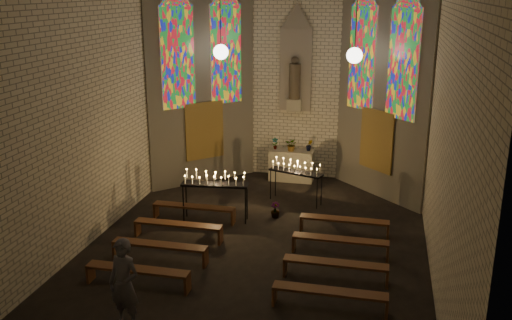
{
  "coord_description": "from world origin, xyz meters",
  "views": [
    {
      "loc": [
        2.77,
        -11.81,
        6.03
      ],
      "look_at": [
        -0.22,
        1.3,
        1.9
      ],
      "focal_mm": 40.0,
      "sensor_mm": 36.0,
      "label": 1
    }
  ],
  "objects_px": {
    "votive_stand_left": "(215,181)",
    "votive_stand_right": "(296,169)",
    "altar": "(291,165)",
    "visitor": "(124,284)",
    "aisle_flower_pot": "(275,210)"
  },
  "relations": [
    {
      "from": "votive_stand_left",
      "to": "votive_stand_right",
      "type": "xyz_separation_m",
      "value": [
        1.87,
        1.79,
        -0.11
      ]
    },
    {
      "from": "altar",
      "to": "votive_stand_right",
      "type": "xyz_separation_m",
      "value": [
        0.44,
        -1.92,
        0.5
      ]
    },
    {
      "from": "votive_stand_left",
      "to": "visitor",
      "type": "relative_size",
      "value": 1.04
    },
    {
      "from": "altar",
      "to": "votive_stand_left",
      "type": "xyz_separation_m",
      "value": [
        -1.43,
        -3.71,
        0.61
      ]
    },
    {
      "from": "votive_stand_left",
      "to": "votive_stand_right",
      "type": "bearing_deg",
      "value": 37.43
    },
    {
      "from": "altar",
      "to": "votive_stand_left",
      "type": "height_order",
      "value": "votive_stand_left"
    },
    {
      "from": "aisle_flower_pot",
      "to": "altar",
      "type": "bearing_deg",
      "value": 91.53
    },
    {
      "from": "aisle_flower_pot",
      "to": "votive_stand_right",
      "type": "distance_m",
      "value": 1.53
    },
    {
      "from": "aisle_flower_pot",
      "to": "votive_stand_left",
      "type": "distance_m",
      "value": 1.85
    },
    {
      "from": "aisle_flower_pot",
      "to": "votive_stand_left",
      "type": "height_order",
      "value": "votive_stand_left"
    },
    {
      "from": "altar",
      "to": "visitor",
      "type": "xyz_separation_m",
      "value": [
        -1.59,
        -8.86,
        0.37
      ]
    },
    {
      "from": "altar",
      "to": "votive_stand_left",
      "type": "distance_m",
      "value": 4.03
    },
    {
      "from": "aisle_flower_pot",
      "to": "visitor",
      "type": "bearing_deg",
      "value": -106.44
    },
    {
      "from": "aisle_flower_pot",
      "to": "votive_stand_right",
      "type": "relative_size",
      "value": 0.26
    },
    {
      "from": "votive_stand_right",
      "to": "altar",
      "type": "bearing_deg",
      "value": 120.77
    }
  ]
}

